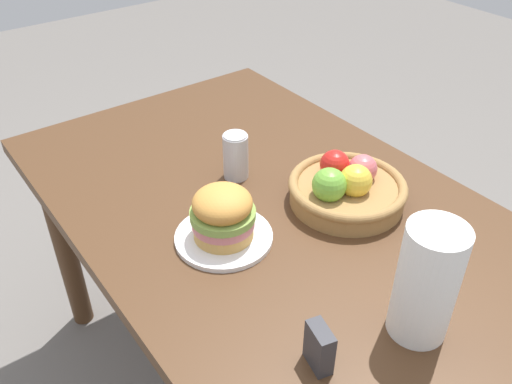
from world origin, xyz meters
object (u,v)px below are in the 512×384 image
(fruit_basket, at_px, (346,187))
(paper_towel_roll, at_px, (427,283))
(plate, at_px, (224,237))
(napkin_holder, at_px, (319,347))
(soda_can, at_px, (235,156))
(sandwich, at_px, (223,213))

(fruit_basket, height_order, paper_towel_roll, paper_towel_roll)
(plate, distance_m, napkin_holder, 0.39)
(soda_can, bearing_deg, paper_towel_roll, -1.85)
(sandwich, bearing_deg, paper_towel_roll, 18.94)
(fruit_basket, bearing_deg, sandwich, -100.77)
(fruit_basket, bearing_deg, paper_towel_roll, -25.22)
(fruit_basket, distance_m, paper_towel_roll, 0.41)
(plate, xyz_separation_m, napkin_holder, (0.38, -0.06, 0.04))
(soda_can, bearing_deg, napkin_holder, -21.20)
(plate, height_order, napkin_holder, napkin_holder)
(sandwich, height_order, fruit_basket, sandwich)
(plate, bearing_deg, napkin_holder, -8.25)
(soda_can, height_order, napkin_holder, soda_can)
(soda_can, bearing_deg, plate, -40.84)
(paper_towel_roll, bearing_deg, fruit_basket, 154.78)
(plate, xyz_separation_m, paper_towel_roll, (0.43, 0.15, 0.11))
(soda_can, relative_size, paper_towel_roll, 0.53)
(soda_can, bearing_deg, fruit_basket, 31.06)
(plate, relative_size, sandwich, 1.52)
(napkin_holder, bearing_deg, soda_can, 172.61)
(sandwich, height_order, soda_can, sandwich)
(paper_towel_roll, bearing_deg, plate, -161.06)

